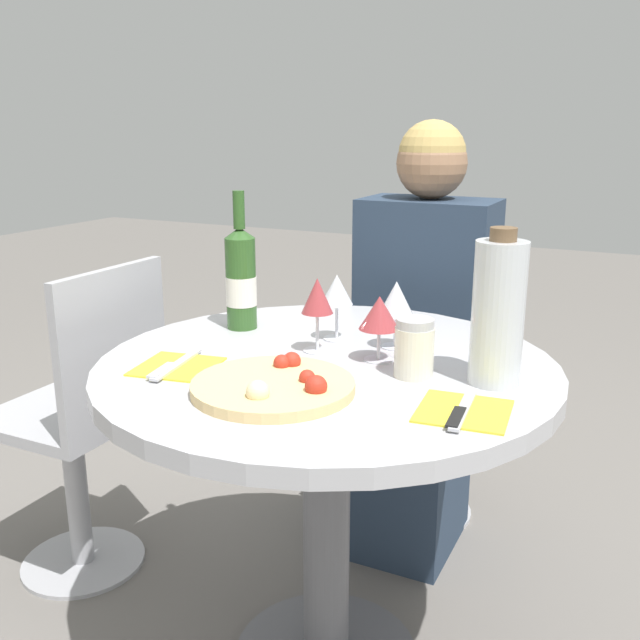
{
  "coord_description": "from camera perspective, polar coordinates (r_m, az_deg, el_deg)",
  "views": [
    {
      "loc": [
        0.59,
        -1.24,
        1.19
      ],
      "look_at": [
        0.01,
        -0.05,
        0.82
      ],
      "focal_mm": 40.0,
      "sensor_mm": 36.0,
      "label": 1
    }
  ],
  "objects": [
    {
      "name": "wine_glass_front_left",
      "position": [
        1.48,
        -0.22,
        1.8
      ],
      "size": [
        0.07,
        0.07,
        0.16
      ],
      "color": "silver",
      "rests_on": "dining_table"
    },
    {
      "name": "dining_table",
      "position": [
        1.5,
        0.54,
        -8.51
      ],
      "size": [
        0.94,
        0.94,
        0.72
      ],
      "color": "slate",
      "rests_on": "ground_plane"
    },
    {
      "name": "sugar_shaker",
      "position": [
        1.36,
        7.55,
        -2.24
      ],
      "size": [
        0.08,
        0.08,
        0.11
      ],
      "color": "silver",
      "rests_on": "dining_table"
    },
    {
      "name": "chair_behind_diner",
      "position": [
        2.24,
        8.67,
        -4.64
      ],
      "size": [
        0.37,
        0.37,
        0.86
      ],
      "rotation": [
        0.0,
        0.0,
        3.14
      ],
      "color": "#ADADB2",
      "rests_on": "ground_plane"
    },
    {
      "name": "pizza_large",
      "position": [
        1.29,
        -3.62,
        -5.23
      ],
      "size": [
        0.3,
        0.3,
        0.05
      ],
      "color": "#E5C17F",
      "rests_on": "dining_table"
    },
    {
      "name": "wine_glass_back_left",
      "position": [
        1.57,
        1.36,
        2.32
      ],
      "size": [
        0.07,
        0.07,
        0.15
      ],
      "color": "silver",
      "rests_on": "dining_table"
    },
    {
      "name": "place_setting_left",
      "position": [
        1.44,
        -11.45,
        -3.66
      ],
      "size": [
        0.17,
        0.19,
        0.01
      ],
      "color": "yellow",
      "rests_on": "dining_table"
    },
    {
      "name": "tall_carafe",
      "position": [
        1.33,
        14.06,
        0.62
      ],
      "size": [
        0.1,
        0.1,
        0.29
      ],
      "color": "silver",
      "rests_on": "dining_table"
    },
    {
      "name": "wine_glass_back_right",
      "position": [
        1.52,
        6.12,
        1.62
      ],
      "size": [
        0.08,
        0.08,
        0.15
      ],
      "color": "silver",
      "rests_on": "dining_table"
    },
    {
      "name": "place_setting_right",
      "position": [
        1.22,
        11.38,
        -7.15
      ],
      "size": [
        0.16,
        0.19,
        0.01
      ],
      "color": "yellow",
      "rests_on": "dining_table"
    },
    {
      "name": "chair_empty_side",
      "position": [
        1.98,
        -18.2,
        -8.02
      ],
      "size": [
        0.37,
        0.37,
        0.86
      ],
      "rotation": [
        0.0,
        0.0,
        1.57
      ],
      "color": "#ADADB2",
      "rests_on": "ground_plane"
    },
    {
      "name": "wine_bottle",
      "position": [
        1.67,
        -6.35,
        3.32
      ],
      "size": [
        0.07,
        0.07,
        0.32
      ],
      "color": "#2D5623",
      "rests_on": "dining_table"
    },
    {
      "name": "wine_glass_front_right",
      "position": [
        1.43,
        4.77,
        0.49
      ],
      "size": [
        0.08,
        0.08,
        0.13
      ],
      "color": "silver",
      "rests_on": "dining_table"
    },
    {
      "name": "seated_diner",
      "position": [
        2.08,
        7.64,
        -2.89
      ],
      "size": [
        0.38,
        0.46,
        1.2
      ],
      "rotation": [
        0.0,
        0.0,
        3.14
      ],
      "color": "#28384C",
      "rests_on": "ground_plane"
    }
  ]
}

